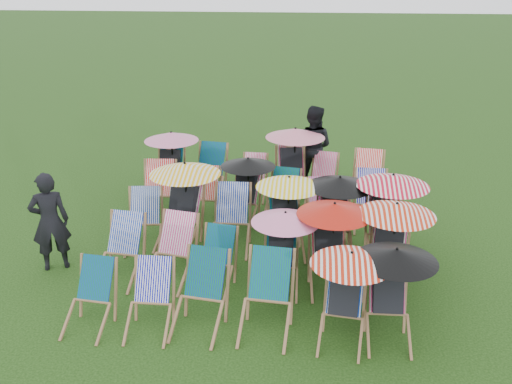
# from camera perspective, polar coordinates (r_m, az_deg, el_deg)

# --- Properties ---
(ground) EXTENTS (100.00, 100.00, 0.00)m
(ground) POSITION_cam_1_polar(r_m,az_deg,el_deg) (9.58, -0.01, -5.91)
(ground) COLOR black
(ground) RESTS_ON ground
(deckchair_0) EXTENTS (0.65, 0.84, 0.86)m
(deckchair_0) POSITION_cam_1_polar(r_m,az_deg,el_deg) (7.84, -16.38, -10.14)
(deckchair_0) COLOR #8B6240
(deckchair_0) RESTS_ON ground
(deckchair_1) EXTENTS (0.59, 0.82, 0.88)m
(deckchair_1) POSITION_cam_1_polar(r_m,az_deg,el_deg) (7.60, -10.63, -10.58)
(deckchair_1) COLOR #8B6240
(deckchair_1) RESTS_ON ground
(deckchair_2) EXTENTS (0.77, 0.98, 0.97)m
(deckchair_2) POSITION_cam_1_polar(r_m,az_deg,el_deg) (7.52, -5.66, -10.22)
(deckchair_2) COLOR #8B6240
(deckchair_2) RESTS_ON ground
(deckchair_3) EXTENTS (0.74, 0.98, 1.00)m
(deckchair_3) POSITION_cam_1_polar(r_m,az_deg,el_deg) (7.41, 1.07, -10.49)
(deckchair_3) COLOR #8B6240
(deckchair_3) RESTS_ON ground
(deckchair_4) EXTENTS (1.01, 1.07, 1.20)m
(deckchair_4) POSITION_cam_1_polar(r_m,az_deg,el_deg) (7.26, 8.90, -10.28)
(deckchair_4) COLOR #8B6240
(deckchair_4) RESTS_ON ground
(deckchair_5) EXTENTS (1.03, 1.08, 1.23)m
(deckchair_5) POSITION_cam_1_polar(r_m,az_deg,el_deg) (7.40, 13.31, -9.87)
(deckchair_5) COLOR #8B6240
(deckchair_5) RESTS_ON ground
(deckchair_6) EXTENTS (0.72, 0.93, 0.94)m
(deckchair_6) POSITION_cam_1_polar(r_m,az_deg,el_deg) (8.82, -13.51, -5.72)
(deckchair_6) COLOR #8B6240
(deckchair_6) RESTS_ON ground
(deckchair_7) EXTENTS (0.80, 0.99, 0.96)m
(deckchair_7) POSITION_cam_1_polar(r_m,az_deg,el_deg) (8.63, -8.53, -5.90)
(deckchair_7) COLOR #8B6240
(deckchair_7) RESTS_ON ground
(deckchair_8) EXTENTS (0.67, 0.85, 0.85)m
(deckchair_8) POSITION_cam_1_polar(r_m,az_deg,el_deg) (8.42, -4.16, -6.89)
(deckchair_8) COLOR #8B6240
(deckchair_8) RESTS_ON ground
(deckchair_9) EXTENTS (0.99, 1.03, 1.17)m
(deckchair_9) POSITION_cam_1_polar(r_m,az_deg,el_deg) (8.29, 2.60, -5.80)
(deckchair_9) COLOR #8B6240
(deckchair_9) RESTS_ON ground
(deckchair_10) EXTENTS (1.09, 1.16, 1.29)m
(deckchair_10) POSITION_cam_1_polar(r_m,az_deg,el_deg) (8.35, 7.47, -5.28)
(deckchair_10) COLOR #8B6240
(deckchair_10) RESTS_ON ground
(deckchair_11) EXTENTS (1.12, 1.19, 1.32)m
(deckchair_11) POSITION_cam_1_polar(r_m,az_deg,el_deg) (8.44, 13.22, -5.27)
(deckchair_11) COLOR #8B6240
(deckchair_11) RESTS_ON ground
(deckchair_12) EXTENTS (0.72, 0.93, 0.94)m
(deckchair_12) POSITION_cam_1_polar(r_m,az_deg,el_deg) (9.72, -11.18, -2.86)
(deckchair_12) COLOR #8B6240
(deckchair_12) RESTS_ON ground
(deckchair_13) EXTENTS (1.19, 1.27, 1.41)m
(deckchair_13) POSITION_cam_1_polar(r_m,az_deg,el_deg) (9.62, -7.48, -1.08)
(deckchair_13) COLOR #8B6240
(deckchair_13) RESTS_ON ground
(deckchair_14) EXTENTS (0.69, 0.95, 1.01)m
(deckchair_14) POSITION_cam_1_polar(r_m,az_deg,el_deg) (9.49, -2.55, -2.79)
(deckchair_14) COLOR #8B6240
(deckchair_14) RESTS_ON ground
(deckchair_15) EXTENTS (1.08, 1.17, 1.28)m
(deckchair_15) POSITION_cam_1_polar(r_m,az_deg,el_deg) (9.30, 3.07, -2.21)
(deckchair_15) COLOR #8B6240
(deckchair_15) RESTS_ON ground
(deckchair_16) EXTENTS (1.09, 1.15, 1.29)m
(deckchair_16) POSITION_cam_1_polar(r_m,az_deg,el_deg) (9.37, 8.02, -2.20)
(deckchair_16) COLOR #8B6240
(deckchair_16) RESTS_ON ground
(deckchair_17) EXTENTS (1.16, 1.22, 1.38)m
(deckchair_17) POSITION_cam_1_polar(r_m,az_deg,el_deg) (9.36, 13.07, -2.29)
(deckchair_17) COLOR #8B6240
(deckchair_17) RESTS_ON ground
(deckchair_18) EXTENTS (0.73, 0.98, 1.02)m
(deckchair_18) POSITION_cam_1_polar(r_m,az_deg,el_deg) (10.76, -9.84, -0.04)
(deckchair_18) COLOR #8B6240
(deckchair_18) RESTS_ON ground
(deckchair_19) EXTENTS (0.63, 0.88, 0.94)m
(deckchair_19) POSITION_cam_1_polar(r_m,az_deg,el_deg) (10.55, -5.36, -0.47)
(deckchair_19) COLOR #8B6240
(deckchair_19) RESTS_ON ground
(deckchair_20) EXTENTS (1.01, 1.08, 1.19)m
(deckchair_20) POSITION_cam_1_polar(r_m,az_deg,el_deg) (10.45, -1.15, 0.33)
(deckchair_20) COLOR #8B6240
(deckchair_20) RESTS_ON ground
(deckchair_21) EXTENTS (0.76, 0.96, 0.94)m
(deckchair_21) POSITION_cam_1_polar(r_m,az_deg,el_deg) (10.44, 2.54, -0.65)
(deckchair_21) COLOR #8B6240
(deckchair_21) RESTS_ON ground
(deckchair_22) EXTENTS (0.66, 0.83, 0.82)m
(deckchair_22) POSITION_cam_1_polar(r_m,az_deg,el_deg) (10.40, 6.62, -1.24)
(deckchair_22) COLOR #8B6240
(deckchair_22) RESTS_ON ground
(deckchair_23) EXTENTS (0.66, 0.91, 0.97)m
(deckchair_23) POSITION_cam_1_polar(r_m,az_deg,el_deg) (10.48, 11.43, -0.90)
(deckchair_23) COLOR #8B6240
(deckchair_23) RESTS_ON ground
(deckchair_24) EXTENTS (1.10, 1.15, 1.30)m
(deckchair_24) POSITION_cam_1_polar(r_m,az_deg,el_deg) (11.77, -8.64, 2.90)
(deckchair_24) COLOR #8B6240
(deckchair_24) RESTS_ON ground
(deckchair_25) EXTENTS (0.79, 1.02, 1.02)m
(deckchair_25) POSITION_cam_1_polar(r_m,az_deg,el_deg) (11.69, -4.82, 2.02)
(deckchair_25) COLOR #8B6240
(deckchair_25) RESTS_ON ground
(deckchair_26) EXTENTS (0.59, 0.80, 0.84)m
(deckchair_26) POSITION_cam_1_polar(r_m,az_deg,el_deg) (11.58, -0.28, 1.43)
(deckchair_26) COLOR #8B6240
(deckchair_26) RESTS_ON ground
(deckchair_27) EXTENTS (1.19, 1.29, 1.42)m
(deckchair_27) POSITION_cam_1_polar(r_m,az_deg,el_deg) (11.52, 3.72, 3.01)
(deckchair_27) COLOR #8B6240
(deckchair_27) RESTS_ON ground
(deckchair_28) EXTENTS (0.72, 0.91, 0.89)m
(deckchair_28) POSITION_cam_1_polar(r_m,az_deg,el_deg) (11.58, 6.63, 1.40)
(deckchair_28) COLOR #8B6240
(deckchair_28) RESTS_ON ground
(deckchair_29) EXTENTS (0.77, 0.99, 0.99)m
(deckchair_29) POSITION_cam_1_polar(r_m,az_deg,el_deg) (11.52, 11.07, 1.30)
(deckchair_29) COLOR #8B6240
(deckchair_29) RESTS_ON ground
(person_left) EXTENTS (0.69, 0.59, 1.59)m
(person_left) POSITION_cam_1_polar(r_m,az_deg,el_deg) (9.29, -19.93, -2.80)
(person_left) COLOR black
(person_left) RESTS_ON ground
(person_rear) EXTENTS (1.02, 0.90, 1.76)m
(person_rear) POSITION_cam_1_polar(r_m,az_deg,el_deg) (12.10, 5.68, 4.53)
(person_rear) COLOR black
(person_rear) RESTS_ON ground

